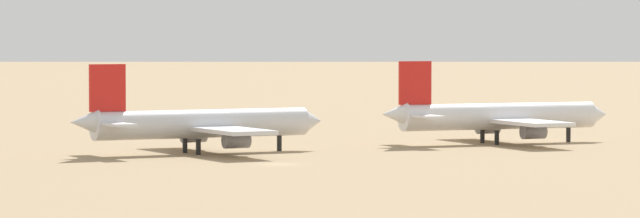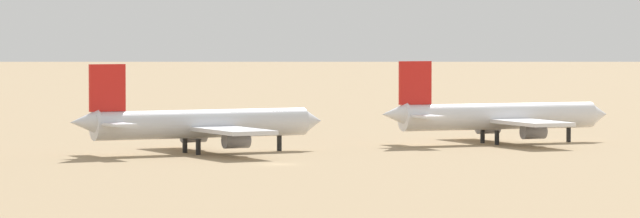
{
  "view_description": "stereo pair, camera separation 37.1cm",
  "coord_description": "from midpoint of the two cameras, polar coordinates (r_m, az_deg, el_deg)",
  "views": [
    {
      "loc": [
        -88.06,
        -226.84,
        17.63
      ],
      "look_at": [
        15.8,
        24.05,
        6.0
      ],
      "focal_mm": 105.44,
      "sensor_mm": 36.0,
      "label": 1
    },
    {
      "loc": [
        -87.72,
        -226.98,
        17.63
      ],
      "look_at": [
        15.8,
        24.05,
        6.0
      ],
      "focal_mm": 105.44,
      "sensor_mm": 36.0,
      "label": 2
    }
  ],
  "objects": [
    {
      "name": "parked_jet_red_4",
      "position": [
        265.29,
        -3.66,
        -0.46
      ],
      "size": [
        38.63,
        32.57,
        12.75
      ],
      "rotation": [
        0.0,
        0.0,
        0.08
      ],
      "color": "silver",
      "rests_on": "ground"
    },
    {
      "name": "parked_jet_red_5",
      "position": [
        288.46,
        5.41,
        -0.23
      ],
      "size": [
        38.52,
        32.23,
        12.76
      ],
      "rotation": [
        0.0,
        0.0,
        -0.01
      ],
      "color": "white",
      "rests_on": "ground"
    },
    {
      "name": "ground",
      "position": [
        243.98,
        -1.23,
        -1.69
      ],
      "size": [
        4000.0,
        4000.0,
        0.0
      ],
      "primitive_type": "plane",
      "color": "#9E8460"
    },
    {
      "name": "ridge_east",
      "position": [
        1426.86,
        4.19,
        3.29
      ],
      "size": [
        332.01,
        307.05,
        77.47
      ],
      "primitive_type": "pyramid",
      "rotation": [
        0.0,
        0.0,
        -0.07
      ],
      "color": "slate",
      "rests_on": "ground"
    }
  ]
}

